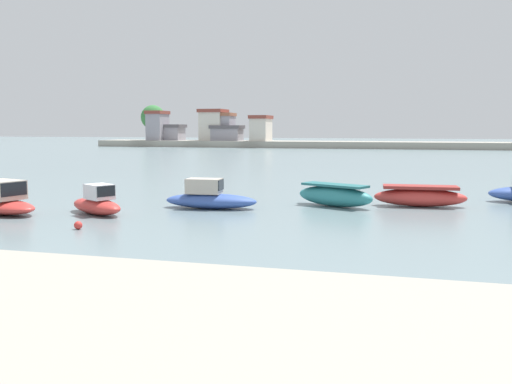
{
  "coord_description": "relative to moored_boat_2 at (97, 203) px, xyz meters",
  "views": [
    {
      "loc": [
        13.89,
        -11.64,
        4.09
      ],
      "look_at": [
        6.59,
        15.83,
        0.71
      ],
      "focal_mm": 38.08,
      "sensor_mm": 36.0,
      "label": 1
    }
  ],
  "objects": [
    {
      "name": "moored_boat_2",
      "position": [
        0.0,
        0.0,
        0.0
      ],
      "size": [
        3.94,
        3.11,
        1.44
      ],
      "rotation": [
        0.0,
        0.0,
        -0.54
      ],
      "color": "#C63833",
      "rests_on": "ground"
    },
    {
      "name": "mooring_buoy_0",
      "position": [
        1.37,
        -3.71,
        -0.34
      ],
      "size": [
        0.33,
        0.33,
        0.33
      ],
      "primitive_type": "sphere",
      "color": "red",
      "rests_on": "ground"
    },
    {
      "name": "moored_boat_5",
      "position": [
        14.93,
        6.56,
        0.01
      ],
      "size": [
        4.77,
        1.7,
        1.09
      ],
      "rotation": [
        0.0,
        0.0,
        0.05
      ],
      "color": "#C63833",
      "rests_on": "ground"
    },
    {
      "name": "moored_boat_3",
      "position": [
        4.56,
        3.12,
        0.02
      ],
      "size": [
        4.84,
        1.93,
        1.51
      ],
      "rotation": [
        0.0,
        0.0,
        0.06
      ],
      "color": "#3856A8",
      "rests_on": "ground"
    },
    {
      "name": "moored_boat_4",
      "position": [
        10.62,
        5.44,
        0.06
      ],
      "size": [
        4.52,
        3.06,
        1.17
      ],
      "rotation": [
        0.0,
        0.0,
        -0.44
      ],
      "color": "teal",
      "rests_on": "ground"
    },
    {
      "name": "distant_shoreline",
      "position": [
        -11.4,
        87.88,
        1.81
      ],
      "size": [
        100.12,
        8.8,
        8.98
      ],
      "color": "#9E998C",
      "rests_on": "ground"
    }
  ]
}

